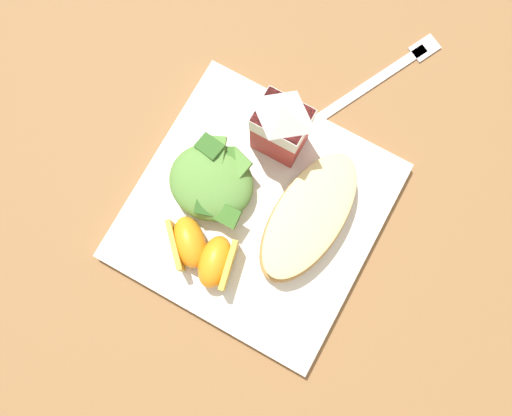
{
  "coord_description": "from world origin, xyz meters",
  "views": [
    {
      "loc": [
        0.05,
        -0.09,
        0.6
      ],
      "look_at": [
        0.0,
        0.0,
        0.03
      ],
      "focal_mm": 34.93,
      "sensor_mm": 36.0,
      "label": 1
    }
  ],
  "objects_px": {
    "orange_wedge_front": "(188,243)",
    "metal_fork": "(388,72)",
    "white_plate": "(256,211)",
    "green_salad_pile": "(213,179)",
    "orange_wedge_middle": "(217,262)",
    "milk_carton": "(281,125)",
    "cheesy_pizza_bread": "(309,217)"
  },
  "relations": [
    {
      "from": "white_plate",
      "to": "orange_wedge_front",
      "type": "bearing_deg",
      "value": -122.72
    },
    {
      "from": "cheesy_pizza_bread",
      "to": "milk_carton",
      "type": "distance_m",
      "value": 0.11
    },
    {
      "from": "cheesy_pizza_bread",
      "to": "metal_fork",
      "type": "height_order",
      "value": "cheesy_pizza_bread"
    },
    {
      "from": "white_plate",
      "to": "orange_wedge_front",
      "type": "relative_size",
      "value": 4.11
    },
    {
      "from": "cheesy_pizza_bread",
      "to": "white_plate",
      "type": "bearing_deg",
      "value": -162.05
    },
    {
      "from": "green_salad_pile",
      "to": "milk_carton",
      "type": "bearing_deg",
      "value": 62.08
    },
    {
      "from": "green_salad_pile",
      "to": "orange_wedge_front",
      "type": "distance_m",
      "value": 0.08
    },
    {
      "from": "green_salad_pile",
      "to": "milk_carton",
      "type": "distance_m",
      "value": 0.1
    },
    {
      "from": "cheesy_pizza_bread",
      "to": "metal_fork",
      "type": "xyz_separation_m",
      "value": [
        0.0,
        0.22,
        -0.03
      ]
    },
    {
      "from": "white_plate",
      "to": "cheesy_pizza_bread",
      "type": "distance_m",
      "value": 0.07
    },
    {
      "from": "white_plate",
      "to": "metal_fork",
      "type": "relative_size",
      "value": 1.59
    },
    {
      "from": "orange_wedge_front",
      "to": "milk_carton",
      "type": "bearing_deg",
      "value": 78.8
    },
    {
      "from": "orange_wedge_front",
      "to": "orange_wedge_middle",
      "type": "xyz_separation_m",
      "value": [
        0.04,
        -0.0,
        0.0
      ]
    },
    {
      "from": "white_plate",
      "to": "milk_carton",
      "type": "height_order",
      "value": "milk_carton"
    },
    {
      "from": "orange_wedge_middle",
      "to": "metal_fork",
      "type": "distance_m",
      "value": 0.33
    },
    {
      "from": "orange_wedge_front",
      "to": "metal_fork",
      "type": "relative_size",
      "value": 0.39
    },
    {
      "from": "white_plate",
      "to": "orange_wedge_middle",
      "type": "relative_size",
      "value": 4.21
    },
    {
      "from": "milk_carton",
      "to": "orange_wedge_middle",
      "type": "height_order",
      "value": "milk_carton"
    },
    {
      "from": "white_plate",
      "to": "green_salad_pile",
      "type": "relative_size",
      "value": 2.75
    },
    {
      "from": "green_salad_pile",
      "to": "orange_wedge_middle",
      "type": "distance_m",
      "value": 0.1
    },
    {
      "from": "cheesy_pizza_bread",
      "to": "orange_wedge_middle",
      "type": "relative_size",
      "value": 2.63
    },
    {
      "from": "milk_carton",
      "to": "orange_wedge_middle",
      "type": "relative_size",
      "value": 1.66
    },
    {
      "from": "milk_carton",
      "to": "orange_wedge_front",
      "type": "height_order",
      "value": "milk_carton"
    },
    {
      "from": "white_plate",
      "to": "orange_wedge_middle",
      "type": "distance_m",
      "value": 0.08
    },
    {
      "from": "orange_wedge_middle",
      "to": "metal_fork",
      "type": "height_order",
      "value": "orange_wedge_middle"
    },
    {
      "from": "orange_wedge_front",
      "to": "metal_fork",
      "type": "xyz_separation_m",
      "value": [
        0.11,
        0.31,
        -0.03
      ]
    },
    {
      "from": "white_plate",
      "to": "green_salad_pile",
      "type": "height_order",
      "value": "green_salad_pile"
    },
    {
      "from": "milk_carton",
      "to": "metal_fork",
      "type": "distance_m",
      "value": 0.19
    },
    {
      "from": "orange_wedge_front",
      "to": "metal_fork",
      "type": "distance_m",
      "value": 0.33
    },
    {
      "from": "white_plate",
      "to": "orange_wedge_front",
      "type": "xyz_separation_m",
      "value": [
        -0.05,
        -0.07,
        0.03
      ]
    },
    {
      "from": "milk_carton",
      "to": "metal_fork",
      "type": "bearing_deg",
      "value": 63.66
    },
    {
      "from": "white_plate",
      "to": "metal_fork",
      "type": "xyz_separation_m",
      "value": [
        0.06,
        0.24,
        -0.01
      ]
    }
  ]
}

